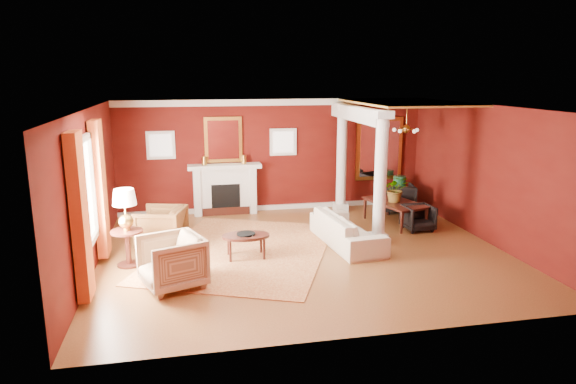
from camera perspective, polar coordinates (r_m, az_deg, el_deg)
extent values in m
plane|color=brown|center=(10.45, 1.78, -6.71)|extent=(8.00, 8.00, 0.00)
cube|color=#52110B|center=(13.43, -1.61, 4.09)|extent=(8.00, 0.04, 2.90)
cube|color=#52110B|center=(6.81, 8.66, -4.84)|extent=(8.00, 0.04, 2.90)
cube|color=#52110B|center=(9.94, -21.21, 0.08)|extent=(0.04, 7.00, 2.90)
cube|color=#52110B|center=(11.63, 21.39, 1.82)|extent=(0.04, 7.00, 2.90)
cube|color=silver|center=(9.86, 1.90, 9.37)|extent=(8.00, 7.00, 0.04)
cube|color=silver|center=(13.26, -7.00, 0.15)|extent=(1.60, 0.34, 1.20)
cube|color=black|center=(13.13, -6.92, -0.66)|extent=(0.72, 0.03, 0.70)
cube|color=black|center=(13.21, -6.88, -2.13)|extent=(1.20, 0.05, 0.20)
cube|color=silver|center=(13.10, -7.07, 2.84)|extent=(1.85, 0.42, 0.10)
cube|color=silver|center=(13.20, -10.02, -0.02)|extent=(0.16, 0.40, 1.20)
cube|color=silver|center=(13.30, -3.99, 0.25)|extent=(0.16, 0.40, 1.20)
cube|color=gold|center=(13.17, -7.21, 5.80)|extent=(0.95, 0.06, 1.15)
cube|color=white|center=(13.13, -7.19, 5.78)|extent=(0.78, 0.02, 0.98)
cube|color=silver|center=(13.17, -13.96, 5.08)|extent=(0.70, 0.06, 0.70)
cube|color=white|center=(13.13, -13.97, 5.06)|extent=(0.54, 0.02, 0.54)
cube|color=silver|center=(13.40, -0.54, 5.58)|extent=(0.70, 0.06, 0.70)
cube|color=white|center=(13.36, -0.52, 5.57)|extent=(0.54, 0.02, 0.54)
cube|color=white|center=(9.34, -21.76, -0.12)|extent=(0.03, 1.30, 1.70)
cube|color=silver|center=(8.66, -22.31, -1.13)|extent=(0.08, 0.10, 1.90)
cube|color=silver|center=(10.01, -20.89, 0.77)|extent=(0.08, 0.10, 1.90)
cube|color=#B6521F|center=(8.40, -22.12, -2.59)|extent=(0.18, 0.55, 2.60)
cube|color=#B6521F|center=(10.32, -20.18, 0.32)|extent=(0.18, 0.55, 2.60)
cube|color=silver|center=(11.18, 9.97, -5.04)|extent=(0.34, 0.34, 0.20)
cylinder|color=silver|center=(10.84, 10.24, 1.76)|extent=(0.26, 0.26, 2.50)
cube|color=silver|center=(10.68, 10.52, 8.46)|extent=(0.36, 0.36, 0.16)
cube|color=silver|center=(13.62, 5.85, -1.65)|extent=(0.34, 0.34, 0.20)
cylinder|color=silver|center=(13.35, 5.98, 3.97)|extent=(0.26, 0.26, 2.50)
cube|color=silver|center=(13.21, 6.11, 9.42)|extent=(0.36, 0.36, 0.16)
cube|color=silver|center=(12.18, 7.67, 8.61)|extent=(0.30, 3.20, 0.32)
cube|color=gold|center=(12.45, 13.02, 9.65)|extent=(2.30, 3.40, 0.04)
cube|color=gold|center=(14.16, 10.09, 4.76)|extent=(1.30, 0.06, 1.70)
cube|color=white|center=(14.13, 10.14, 4.74)|extent=(1.10, 0.02, 1.50)
cylinder|color=#BC913B|center=(12.53, 13.07, 8.31)|extent=(0.02, 0.02, 0.65)
sphere|color=#BC913B|center=(12.56, 12.99, 6.84)|extent=(0.20, 0.20, 0.20)
sphere|color=white|center=(12.68, 14.14, 6.69)|extent=(0.09, 0.09, 0.09)
sphere|color=white|center=(12.84, 12.85, 6.83)|extent=(0.09, 0.09, 0.09)
sphere|color=white|center=(12.62, 11.73, 6.79)|extent=(0.09, 0.09, 0.09)
sphere|color=white|center=(12.32, 12.33, 6.62)|extent=(0.09, 0.09, 0.09)
sphere|color=white|center=(12.36, 13.86, 6.56)|extent=(0.09, 0.09, 0.09)
cube|color=silver|center=(13.25, -1.62, 9.93)|extent=(8.00, 0.08, 0.16)
cube|color=silver|center=(13.67, -1.55, -1.70)|extent=(8.00, 0.08, 0.12)
cube|color=maroon|center=(10.54, -4.97, -6.53)|extent=(4.67, 5.24, 0.02)
imported|color=#F2E5CC|center=(10.86, 6.60, -3.61)|extent=(0.88, 2.28, 0.87)
imported|color=black|center=(10.94, -13.92, -3.62)|extent=(1.07, 1.11, 0.93)
imported|color=tan|center=(8.88, -12.79, -7.30)|extent=(1.17, 1.21, 0.98)
cylinder|color=black|center=(10.04, -4.70, -4.89)|extent=(0.93, 0.93, 0.05)
cylinder|color=black|center=(9.89, -6.42, -6.66)|extent=(0.05, 0.05, 0.42)
cylinder|color=black|center=(9.96, -2.66, -6.44)|extent=(0.05, 0.05, 0.42)
cylinder|color=black|center=(10.28, -6.63, -5.91)|extent=(0.05, 0.05, 0.42)
cylinder|color=black|center=(10.35, -3.02, -5.71)|extent=(0.05, 0.05, 0.42)
imported|color=black|center=(9.97, -4.70, -4.26)|extent=(0.14, 0.05, 0.20)
cylinder|color=black|center=(10.20, -17.23, -7.69)|extent=(0.43, 0.43, 0.04)
cylinder|color=black|center=(10.10, -17.35, -6.02)|extent=(0.10, 0.10, 0.67)
cylinder|color=black|center=(10.00, -17.48, -4.20)|extent=(0.59, 0.59, 0.04)
sphere|color=#BC913B|center=(9.94, -17.55, -3.12)|extent=(0.28, 0.28, 0.28)
cylinder|color=#BC913B|center=(9.89, -17.63, -2.02)|extent=(0.03, 0.03, 0.30)
cone|color=white|center=(9.83, -17.74, -0.53)|extent=(0.43, 0.43, 0.30)
imported|color=black|center=(12.54, 11.89, -1.55)|extent=(0.95, 1.66, 0.87)
imported|color=black|center=(12.17, 14.27, -2.66)|extent=(0.66, 0.63, 0.65)
imported|color=black|center=(13.68, 12.15, -0.50)|extent=(0.91, 0.88, 0.81)
sphere|color=#154224|center=(14.17, 12.17, -0.99)|extent=(0.37, 0.37, 0.37)
cylinder|color=#154224|center=(14.11, 12.22, 0.04)|extent=(0.33, 0.33, 0.87)
imported|color=#26591E|center=(12.35, 11.94, 1.46)|extent=(0.71, 0.76, 0.49)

